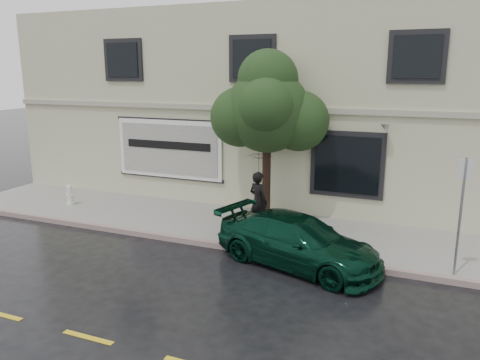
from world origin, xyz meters
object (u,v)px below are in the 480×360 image
at_px(street_tree, 267,111).
at_px(fire_hydrant, 70,195).
at_px(pedestrian, 258,202).
at_px(car, 298,241).

relative_size(street_tree, fire_hydrant, 6.57).
xyz_separation_m(pedestrian, fire_hydrant, (-7.19, 0.11, -0.55)).
xyz_separation_m(street_tree, fire_hydrant, (-7.04, -1.04, -3.10)).
bearing_deg(pedestrian, fire_hydrant, 23.51).
height_order(car, street_tree, street_tree).
bearing_deg(pedestrian, street_tree, -58.13).
height_order(street_tree, fire_hydrant, street_tree).
distance_m(car, street_tree, 4.50).
relative_size(car, pedestrian, 2.42).
height_order(car, fire_hydrant, car).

